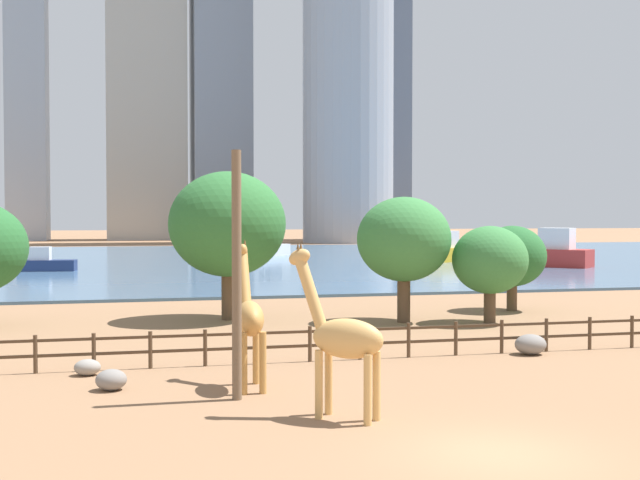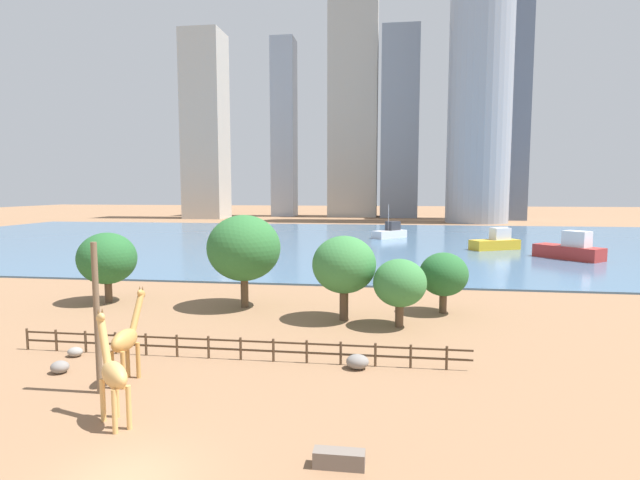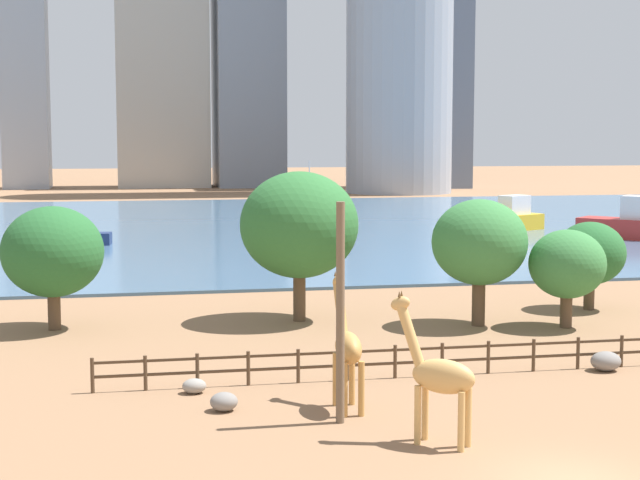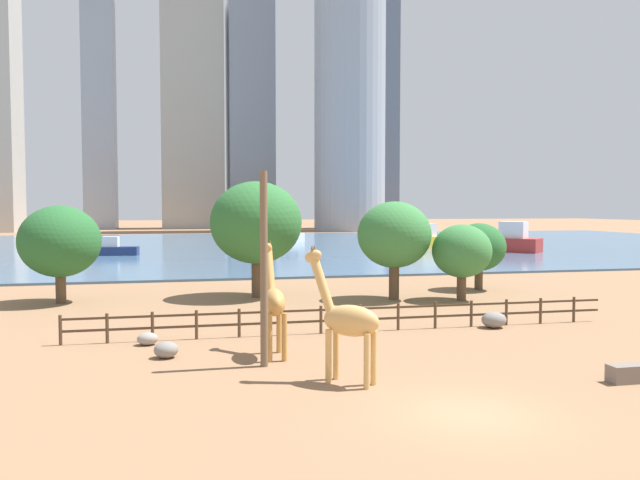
% 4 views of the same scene
% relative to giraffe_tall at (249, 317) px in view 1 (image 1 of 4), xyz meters
% --- Properties ---
extents(ground_plane, '(400.00, 400.00, 0.00)m').
position_rel_giraffe_tall_xyz_m(ground_plane, '(4.40, 71.87, -2.18)').
color(ground_plane, '#8C6647').
extents(harbor_water, '(180.00, 86.00, 0.20)m').
position_rel_giraffe_tall_xyz_m(harbor_water, '(4.40, 68.87, -2.08)').
color(harbor_water, '#476B8C').
rests_on(harbor_water, ground).
extents(giraffe_tall, '(0.84, 3.23, 4.56)m').
position_rel_giraffe_tall_xyz_m(giraffe_tall, '(0.00, 0.00, 0.00)').
color(giraffe_tall, '#C18C47').
rests_on(giraffe_tall, ground).
extents(giraffe_companion, '(2.49, 2.27, 4.61)m').
position_rel_giraffe_tall_xyz_m(giraffe_companion, '(1.82, -4.34, -0.04)').
color(giraffe_companion, tan).
rests_on(giraffe_companion, ground).
extents(utility_pole, '(0.28, 0.28, 7.21)m').
position_rel_giraffe_tall_xyz_m(utility_pole, '(-0.58, -1.51, 1.43)').
color(utility_pole, brown).
rests_on(utility_pole, ground).
extents(boulder_near_fence, '(0.87, 0.72, 0.54)m').
position_rel_giraffe_tall_xyz_m(boulder_near_fence, '(-4.98, 3.11, -1.91)').
color(boulder_near_fence, gray).
rests_on(boulder_near_fence, ground).
extents(boulder_by_pole, '(1.22, 1.04, 0.78)m').
position_rel_giraffe_tall_xyz_m(boulder_by_pole, '(11.33, 3.37, -1.79)').
color(boulder_by_pole, gray).
rests_on(boulder_by_pole, ground).
extents(boulder_small, '(0.95, 0.86, 0.64)m').
position_rel_giraffe_tall_xyz_m(boulder_small, '(-4.15, 0.59, -1.86)').
color(boulder_small, gray).
rests_on(boulder_small, ground).
extents(enclosure_fence, '(26.12, 0.14, 1.30)m').
position_rel_giraffe_tall_xyz_m(enclosure_fence, '(4.09, 3.87, -1.43)').
color(enclosure_fence, '#4C3826').
rests_on(enclosure_fence, ground).
extents(tree_left_large, '(3.77, 3.77, 4.76)m').
position_rel_giraffe_tall_xyz_m(tree_left_large, '(17.18, 16.52, 0.86)').
color(tree_left_large, brown).
rests_on(tree_left_large, ground).
extents(tree_right_tall, '(3.73, 3.73, 4.81)m').
position_rel_giraffe_tall_xyz_m(tree_right_tall, '(13.71, 12.02, 0.93)').
color(tree_right_tall, brown).
rests_on(tree_right_tall, ground).
extents(tree_left_small, '(5.96, 5.96, 7.58)m').
position_rel_giraffe_tall_xyz_m(tree_left_small, '(1.24, 16.30, 2.69)').
color(tree_left_small, brown).
rests_on(tree_left_small, ground).
extents(tree_right_small, '(4.69, 4.69, 6.26)m').
position_rel_giraffe_tall_xyz_m(tree_right_small, '(9.69, 13.34, 1.94)').
color(tree_right_small, brown).
rests_on(tree_right_small, ground).
extents(boat_ferry, '(5.25, 2.42, 2.23)m').
position_rel_giraffe_tall_xyz_m(boat_ferry, '(-11.23, 53.19, -1.22)').
color(boat_ferry, navy).
rests_on(boat_ferry, harbor_water).
extents(boat_sailboat, '(8.18, 5.93, 3.41)m').
position_rel_giraffe_tall_xyz_m(boat_sailboat, '(29.60, 58.32, -0.82)').
color(boat_sailboat, gold).
rests_on(boat_sailboat, harbor_water).
extents(boat_tug, '(6.88, 7.12, 6.56)m').
position_rel_giraffe_tall_xyz_m(boat_tug, '(13.16, 75.27, -0.89)').
color(boat_tug, silver).
rests_on(boat_tug, harbor_water).
extents(boat_barge, '(8.22, 8.69, 3.87)m').
position_rel_giraffe_tall_xyz_m(boat_barge, '(37.37, 48.65, -0.67)').
color(boat_barge, '#B22D28').
rests_on(boat_barge, harbor_water).
extents(skyline_tower_glass, '(12.88, 13.41, 69.04)m').
position_rel_giraffe_tall_xyz_m(skyline_tower_glass, '(48.62, 144.75, 32.34)').
color(skyline_tower_glass, slate).
rests_on(skyline_tower_glass, ground).
extents(skyline_block_left, '(12.49, 15.85, 63.57)m').
position_rel_giraffe_tall_xyz_m(skyline_block_left, '(15.98, 154.84, 29.60)').
color(skyline_block_left, gray).
rests_on(skyline_block_left, ground).
extents(skyline_tower_short, '(8.08, 9.19, 62.33)m').
position_rel_giraffe_tall_xyz_m(skyline_tower_short, '(-24.74, 154.94, 28.99)').
color(skyline_tower_short, '#939EAD').
rests_on(skyline_tower_short, ground).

